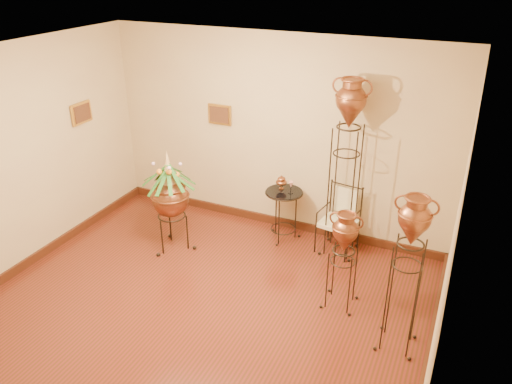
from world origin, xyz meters
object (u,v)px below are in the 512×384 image
at_px(amphora_tall, 345,168).
at_px(side_table, 284,214).
at_px(planter_urn, 170,195).
at_px(armchair, 338,221).
at_px(amphora_mid, 406,274).

height_order(amphora_tall, side_table, amphora_tall).
bearing_deg(side_table, amphora_tall, -0.06).
bearing_deg(planter_urn, amphora_tall, 22.21).
xyz_separation_m(planter_urn, armchair, (2.07, 0.86, -0.35)).
distance_m(amphora_mid, side_table, 2.45).
height_order(planter_urn, armchair, planter_urn).
height_order(planter_urn, side_table, planter_urn).
relative_size(amphora_mid, side_table, 1.86).
bearing_deg(amphora_mid, amphora_tall, 124.68).
relative_size(amphora_mid, planter_urn, 1.20).
relative_size(amphora_tall, amphora_mid, 1.38).
xyz_separation_m(amphora_tall, side_table, (-0.82, 0.00, -0.84)).
bearing_deg(amphora_tall, side_table, 179.94).
height_order(armchair, side_table, side_table).
bearing_deg(planter_urn, armchair, 22.54).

